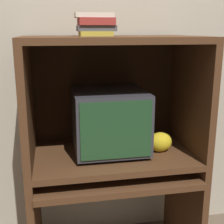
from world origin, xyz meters
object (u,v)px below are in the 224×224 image
crt_monitor (109,120)px  snack_bag (160,142)px  mouse (157,168)px  keyboard (110,172)px  book_stack (95,24)px

crt_monitor → snack_bag: size_ratio=3.09×
mouse → snack_bag: size_ratio=0.43×
crt_monitor → snack_bag: bearing=-14.4°
crt_monitor → keyboard: 0.32m
keyboard → book_stack: bearing=118.1°
mouse → book_stack: 0.92m
snack_bag → keyboard: bearing=-169.9°
book_stack → snack_bag: bearing=-7.7°
keyboard → book_stack: 0.86m
crt_monitor → keyboard: crt_monitor is taller
keyboard → mouse: 0.30m
mouse → book_stack: book_stack is taller
mouse → crt_monitor: bearing=154.1°
crt_monitor → mouse: (0.27, -0.13, -0.28)m
mouse → snack_bag: bearing=60.2°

